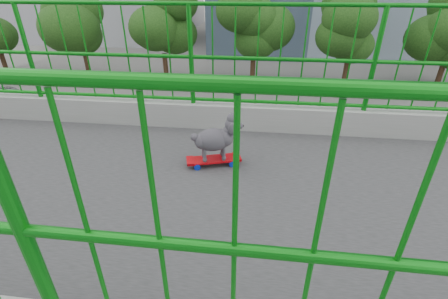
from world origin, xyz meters
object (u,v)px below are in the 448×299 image
poodle (216,138)px  car_3 (16,113)px  skateboard (214,160)px  car_4 (9,96)px

poodle → car_3: bearing=-150.4°
skateboard → car_4: size_ratio=0.13×
car_4 → car_3: bearing=-136.1°
car_3 → poodle: bearing=-133.6°
car_4 → poodle: bearing=-134.0°
skateboard → car_3: 22.81m
poodle → car_3: 22.89m
poodle → car_3: (-15.11, -15.87, -6.62)m
skateboard → poodle: bearing=90.0°
skateboard → car_3: (-15.11, -15.85, -6.37)m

